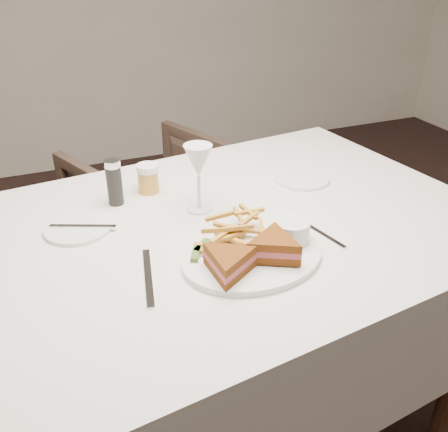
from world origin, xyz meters
name	(u,v)px	position (x,y,z in m)	size (l,w,h in m)	color
table	(217,340)	(-0.29, 0.18, 0.38)	(1.37, 0.91, 0.75)	silver
chair_far	(159,203)	(-0.19, 1.15, 0.33)	(0.63, 0.59, 0.65)	#4C382E
table_setting	(226,225)	(-0.29, 0.11, 0.79)	(0.80, 0.59, 0.18)	white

